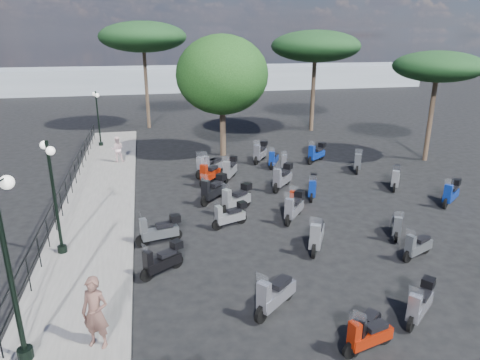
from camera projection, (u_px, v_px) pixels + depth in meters
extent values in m
plane|color=black|center=(263.00, 223.00, 16.94)|extent=(120.00, 120.00, 0.00)
cube|color=slate|center=(99.00, 207.00, 18.34)|extent=(3.00, 30.00, 0.15)
cylinder|color=black|center=(15.00, 302.00, 10.73)|extent=(0.04, 0.04, 1.10)
cylinder|color=black|center=(28.00, 274.00, 11.99)|extent=(0.04, 0.04, 1.10)
cylinder|color=black|center=(39.00, 251.00, 13.26)|extent=(0.04, 0.04, 1.10)
cylinder|color=black|center=(48.00, 233.00, 14.52)|extent=(0.04, 0.04, 1.10)
cylinder|color=black|center=(55.00, 217.00, 15.79)|extent=(0.04, 0.04, 1.10)
cylinder|color=black|center=(61.00, 203.00, 17.05)|extent=(0.04, 0.04, 1.10)
cylinder|color=black|center=(66.00, 192.00, 18.31)|extent=(0.04, 0.04, 1.10)
cylinder|color=black|center=(71.00, 182.00, 19.58)|extent=(0.04, 0.04, 1.10)
cylinder|color=black|center=(75.00, 173.00, 20.84)|extent=(0.04, 0.04, 1.10)
cylinder|color=black|center=(79.00, 165.00, 22.11)|extent=(0.04, 0.04, 1.10)
cylinder|color=black|center=(82.00, 158.00, 23.37)|extent=(0.04, 0.04, 1.10)
cylinder|color=black|center=(85.00, 152.00, 24.64)|extent=(0.04, 0.04, 1.10)
cylinder|color=black|center=(88.00, 146.00, 25.90)|extent=(0.04, 0.04, 1.10)
cylinder|color=black|center=(90.00, 141.00, 27.16)|extent=(0.04, 0.04, 1.10)
cylinder|color=black|center=(92.00, 136.00, 28.43)|extent=(0.04, 0.04, 1.10)
cylinder|color=black|center=(94.00, 132.00, 29.69)|extent=(0.04, 0.04, 1.10)
cube|color=black|center=(62.00, 185.00, 17.51)|extent=(0.04, 26.00, 0.04)
cube|color=black|center=(64.00, 197.00, 17.68)|extent=(0.04, 26.00, 0.04)
cylinder|color=black|center=(25.00, 353.00, 9.60)|extent=(0.34, 0.34, 0.26)
cylinder|color=black|center=(10.00, 275.00, 8.96)|extent=(0.12, 0.12, 4.30)
sphere|color=white|center=(7.00, 182.00, 8.81)|extent=(0.30, 0.30, 0.30)
cylinder|color=black|center=(62.00, 249.00, 14.33)|extent=(0.31, 0.31, 0.23)
cylinder|color=black|center=(55.00, 199.00, 13.75)|extent=(0.11, 0.11, 3.85)
cylinder|color=black|center=(47.00, 145.00, 13.17)|extent=(0.37, 0.82, 0.04)
sphere|color=white|center=(44.00, 145.00, 13.54)|extent=(0.27, 0.27, 0.27)
sphere|color=white|center=(50.00, 151.00, 12.87)|extent=(0.27, 0.27, 0.27)
cylinder|color=black|center=(101.00, 144.00, 28.25)|extent=(0.28, 0.28, 0.21)
cylinder|color=black|center=(98.00, 119.00, 27.72)|extent=(0.10, 0.10, 3.55)
cylinder|color=black|center=(96.00, 93.00, 27.19)|extent=(0.28, 0.77, 0.04)
sphere|color=white|center=(94.00, 94.00, 27.54)|extent=(0.25, 0.25, 0.25)
sphere|color=white|center=(97.00, 95.00, 26.89)|extent=(0.25, 0.25, 0.25)
imported|color=brown|center=(95.00, 313.00, 9.76)|extent=(0.77, 0.66, 1.79)
imported|color=beige|center=(117.00, 149.00, 24.40)|extent=(0.73, 0.58, 1.48)
cylinder|color=black|center=(262.00, 314.00, 11.00)|extent=(0.47, 0.41, 0.52)
cylinder|color=black|center=(288.00, 291.00, 11.96)|extent=(0.47, 0.41, 0.52)
cube|color=#A9A9B5|center=(277.00, 295.00, 11.46)|extent=(1.31, 1.16, 0.36)
cube|color=black|center=(281.00, 282.00, 11.49)|extent=(0.70, 0.66, 0.15)
cube|color=#A9A9B5|center=(264.00, 296.00, 10.90)|extent=(0.39, 0.40, 0.75)
plane|color=white|center=(263.00, 280.00, 10.70)|extent=(0.32, 0.37, 0.40)
cylinder|color=black|center=(147.00, 275.00, 12.85)|extent=(0.43, 0.32, 0.45)
cylinder|color=black|center=(177.00, 261.00, 13.61)|extent=(0.43, 0.32, 0.45)
cube|color=black|center=(163.00, 263.00, 13.21)|extent=(1.20, 0.93, 0.32)
cube|color=black|center=(167.00, 253.00, 13.23)|extent=(0.63, 0.54, 0.13)
cube|color=black|center=(148.00, 261.00, 12.76)|extent=(0.33, 0.35, 0.66)
plane|color=white|center=(145.00, 249.00, 12.59)|extent=(0.25, 0.34, 0.35)
cube|color=black|center=(176.00, 244.00, 13.43)|extent=(0.43, 0.42, 0.24)
cylinder|color=black|center=(142.00, 241.00, 14.94)|extent=(0.49, 0.20, 0.48)
cylinder|color=black|center=(175.00, 235.00, 15.42)|extent=(0.49, 0.20, 0.48)
cube|color=#494D51|center=(160.00, 233.00, 15.14)|extent=(1.34, 0.60, 0.34)
cube|color=black|center=(164.00, 225.00, 15.12)|extent=(0.65, 0.42, 0.14)
cube|color=#494D51|center=(144.00, 228.00, 14.83)|extent=(0.28, 0.34, 0.70)
plane|color=white|center=(141.00, 217.00, 14.66)|extent=(0.16, 0.39, 0.37)
cube|color=black|center=(175.00, 218.00, 15.22)|extent=(0.40, 0.38, 0.26)
cylinder|color=black|center=(203.00, 182.00, 20.84)|extent=(0.41, 0.47, 0.52)
cylinder|color=black|center=(217.00, 175.00, 21.93)|extent=(0.41, 0.47, 0.52)
cube|color=#981E08|center=(211.00, 175.00, 21.37)|extent=(1.18, 1.31, 0.37)
cube|color=black|center=(212.00, 168.00, 21.43)|extent=(0.66, 0.71, 0.15)
cube|color=#981E08|center=(204.00, 172.00, 20.75)|extent=(0.40, 0.39, 0.76)
plane|color=white|center=(203.00, 163.00, 20.54)|extent=(0.37, 0.33, 0.40)
cylinder|color=black|center=(200.00, 174.00, 22.01)|extent=(0.46, 0.43, 0.53)
cylinder|color=black|center=(215.00, 168.00, 23.03)|extent=(0.46, 0.43, 0.53)
cube|color=#A9A9B5|center=(208.00, 167.00, 22.50)|extent=(1.31, 1.23, 0.37)
cube|color=black|center=(210.00, 161.00, 22.54)|extent=(0.71, 0.68, 0.15)
cube|color=#A9A9B5|center=(200.00, 165.00, 21.92)|extent=(0.40, 0.41, 0.77)
plane|color=white|center=(199.00, 156.00, 21.71)|extent=(0.34, 0.37, 0.41)
cylinder|color=black|center=(356.00, 347.00, 9.88)|extent=(0.38, 0.35, 0.43)
cylinder|color=black|center=(373.00, 324.00, 10.69)|extent=(0.38, 0.35, 0.43)
cube|color=black|center=(366.00, 328.00, 10.27)|extent=(1.08, 0.99, 0.30)
cube|color=black|center=(370.00, 316.00, 10.30)|extent=(0.58, 0.55, 0.13)
cube|color=black|center=(359.00, 331.00, 9.80)|extent=(0.32, 0.33, 0.63)
plane|color=white|center=(360.00, 317.00, 9.63)|extent=(0.27, 0.30, 0.33)
cylinder|color=black|center=(314.00, 251.00, 14.21)|extent=(0.35, 0.52, 0.53)
cylinder|color=black|center=(318.00, 234.00, 15.42)|extent=(0.35, 0.52, 0.53)
cube|color=#9EA0A6|center=(317.00, 236.00, 14.80)|extent=(1.02, 1.44, 0.38)
cube|color=black|center=(318.00, 226.00, 14.87)|extent=(0.61, 0.74, 0.16)
cube|color=#9EA0A6|center=(315.00, 236.00, 14.13)|extent=(0.41, 0.37, 0.78)
plane|color=white|center=(316.00, 223.00, 13.91)|extent=(0.41, 0.28, 0.41)
cylinder|color=black|center=(217.00, 225.00, 16.26)|extent=(0.44, 0.23, 0.44)
cylinder|color=black|center=(242.00, 218.00, 16.82)|extent=(0.44, 0.23, 0.44)
cube|color=#9EA0A6|center=(231.00, 217.00, 16.51)|extent=(1.23, 0.69, 0.31)
cube|color=black|center=(234.00, 210.00, 16.51)|extent=(0.61, 0.44, 0.13)
cube|color=#9EA0A6|center=(219.00, 214.00, 16.16)|extent=(0.28, 0.33, 0.64)
plane|color=white|center=(217.00, 204.00, 16.00)|extent=(0.18, 0.35, 0.34)
cube|color=black|center=(242.00, 205.00, 16.64)|extent=(0.39, 0.38, 0.24)
cylinder|color=black|center=(226.00, 210.00, 17.49)|extent=(0.48, 0.40, 0.52)
cylinder|color=black|center=(246.00, 202.00, 18.42)|extent=(0.48, 0.40, 0.52)
cube|color=#9EA0A6|center=(237.00, 201.00, 17.93)|extent=(1.36, 1.13, 0.37)
cube|color=black|center=(240.00, 193.00, 17.96)|extent=(0.72, 0.65, 0.15)
cube|color=#9EA0A6|center=(227.00, 198.00, 17.39)|extent=(0.39, 0.40, 0.76)
plane|color=white|center=(226.00, 188.00, 17.18)|extent=(0.31, 0.38, 0.40)
cube|color=black|center=(246.00, 186.00, 18.21)|extent=(0.50, 0.50, 0.28)
cylinder|color=black|center=(205.00, 201.00, 18.50)|extent=(0.44, 0.46, 0.53)
cylinder|color=black|center=(221.00, 192.00, 19.59)|extent=(0.44, 0.46, 0.53)
cube|color=black|center=(214.00, 191.00, 19.03)|extent=(1.25, 1.31, 0.37)
cube|color=black|center=(216.00, 184.00, 19.08)|extent=(0.69, 0.71, 0.15)
cube|color=black|center=(206.00, 189.00, 18.41)|extent=(0.41, 0.40, 0.77)
plane|color=white|center=(205.00, 179.00, 18.20)|extent=(0.37, 0.35, 0.41)
cube|color=black|center=(221.00, 177.00, 19.38)|extent=(0.51, 0.51, 0.29)
cylinder|color=black|center=(226.00, 179.00, 21.39)|extent=(0.33, 0.50, 0.51)
cylinder|color=black|center=(233.00, 171.00, 22.55)|extent=(0.33, 0.50, 0.51)
cube|color=#9EA0A6|center=(230.00, 171.00, 21.95)|extent=(0.97, 1.39, 0.36)
cube|color=black|center=(231.00, 164.00, 22.02)|extent=(0.58, 0.71, 0.15)
cube|color=#9EA0A6|center=(227.00, 169.00, 21.31)|extent=(0.39, 0.36, 0.74)
plane|color=white|center=(226.00, 160.00, 21.10)|extent=(0.40, 0.26, 0.39)
cube|color=black|center=(233.00, 159.00, 22.35)|extent=(0.47, 0.48, 0.28)
cylinder|color=black|center=(350.00, 350.00, 9.79)|extent=(0.44, 0.19, 0.43)
cylinder|color=black|center=(385.00, 336.00, 10.24)|extent=(0.44, 0.19, 0.43)
cube|color=#981E08|center=(370.00, 337.00, 9.98)|extent=(1.19, 0.57, 0.30)
cube|color=black|center=(376.00, 326.00, 9.97)|extent=(0.58, 0.39, 0.12)
cube|color=#981E08|center=(354.00, 334.00, 9.69)|extent=(0.25, 0.31, 0.62)
plane|color=white|center=(354.00, 320.00, 9.54)|extent=(0.15, 0.34, 0.33)
cylinder|color=black|center=(288.00, 220.00, 16.60)|extent=(0.40, 0.46, 0.50)
cylinder|color=black|center=(299.00, 209.00, 17.67)|extent=(0.40, 0.46, 0.50)
cube|color=#A9A9B5|center=(294.00, 209.00, 17.12)|extent=(1.13, 1.28, 0.36)
cube|color=black|center=(296.00, 201.00, 17.18)|extent=(0.64, 0.69, 0.15)
cube|color=#A9A9B5|center=(289.00, 208.00, 16.52)|extent=(0.39, 0.38, 0.73)
plane|color=white|center=(289.00, 197.00, 16.31)|extent=(0.36, 0.31, 0.39)
cube|color=black|center=(300.00, 194.00, 17.47)|extent=(0.48, 0.49, 0.27)
cylinder|color=black|center=(276.00, 188.00, 20.06)|extent=(0.44, 0.47, 0.53)
cylinder|color=black|center=(287.00, 180.00, 21.17)|extent=(0.44, 0.47, 0.53)
cube|color=#A9A9B5|center=(283.00, 179.00, 20.60)|extent=(1.25, 1.33, 0.38)
cube|color=black|center=(284.00, 172.00, 20.65)|extent=(0.69, 0.72, 0.16)
cube|color=#A9A9B5|center=(277.00, 177.00, 19.97)|extent=(0.41, 0.41, 0.78)
plane|color=white|center=(277.00, 167.00, 19.76)|extent=(0.37, 0.35, 0.41)
cube|color=black|center=(288.00, 166.00, 20.96)|extent=(0.52, 0.52, 0.29)
cylinder|color=black|center=(312.00, 198.00, 18.95)|extent=(0.27, 0.45, 0.45)
cylinder|color=black|center=(313.00, 189.00, 20.01)|extent=(0.27, 0.45, 0.45)
cube|color=navy|center=(312.00, 189.00, 19.47)|extent=(0.80, 1.25, 0.32)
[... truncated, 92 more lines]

